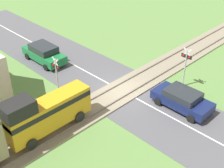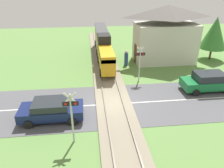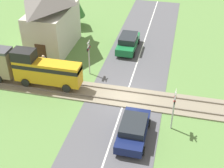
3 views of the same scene
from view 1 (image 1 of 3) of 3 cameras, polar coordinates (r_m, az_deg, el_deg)
The scene contains 8 objects.
ground_plane at distance 24.67m, azimuth 1.92°, elevation -1.32°, with size 60.00×60.00×0.00m, color #5B8442.
road_surface at distance 24.66m, azimuth 1.92°, elevation -1.30°, with size 48.00×6.40×0.02m.
track_bed at distance 24.63m, azimuth 1.92°, elevation -1.19°, with size 2.80×48.00×0.24m.
car_near_crossing at distance 22.99m, azimuth 12.70°, elevation -2.71°, with size 4.36×2.08×1.44m.
car_far_side at distance 29.20m, azimuth -12.34°, elevation 5.53°, with size 4.58×2.00×1.63m.
crossing_signal_west_approach at distance 24.87m, azimuth 13.32°, elevation 3.86°, with size 0.90×0.18×3.39m.
crossing_signal_east_approach at distance 23.20m, azimuth -10.10°, elevation 2.06°, with size 0.90×0.18×3.39m.
pedestrian_by_station at distance 21.89m, azimuth -18.05°, elevation -5.66°, with size 0.42×0.42×1.69m.
Camera 1 is at (-13.87, 15.11, 13.71)m, focal length 50.00 mm.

